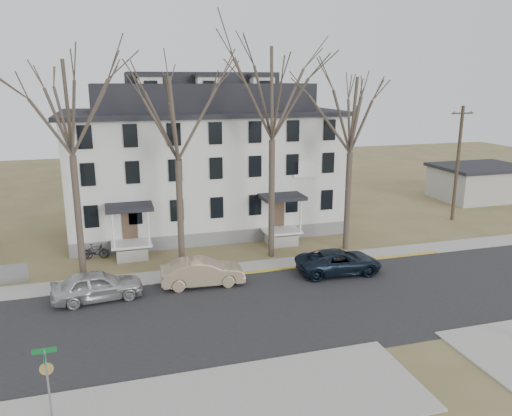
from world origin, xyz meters
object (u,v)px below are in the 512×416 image
object	(u,v)px
tree_center	(272,87)
street_sign	(47,373)
bicycle_left	(94,252)
boarding_house	(203,161)
tree_far_left	(68,101)
tree_mid_left	(176,113)
bicycle_right	(96,252)
car_tan	(203,273)
utility_pole_far	(458,163)
car_navy	(339,262)
tree_mid_right	(352,110)
car_silver	(97,286)

from	to	relation	value
tree_center	street_sign	xyz separation A→B (m)	(-12.51, -13.79, -9.27)
tree_center	bicycle_left	size ratio (longest dim) A/B	8.21
boarding_house	tree_far_left	world-z (taller)	tree_far_left
tree_mid_left	bicycle_right	xyz separation A→B (m)	(-5.29, 2.61, -9.08)
boarding_house	car_tan	bearing A→B (deg)	-101.15
tree_center	bicycle_right	world-z (taller)	tree_center
utility_pole_far	tree_mid_left	bearing A→B (deg)	-169.87
tree_mid_left	car_navy	bearing A→B (deg)	-24.90
tree_far_left	car_tan	distance (m)	12.22
tree_mid_left	street_sign	bearing A→B (deg)	-115.27
tree_far_left	tree_mid_right	world-z (taller)	tree_far_left
car_tan	car_navy	bearing A→B (deg)	-90.49
tree_center	tree_mid_right	world-z (taller)	tree_center
boarding_house	tree_mid_left	distance (m)	9.66
tree_mid_left	car_navy	world-z (taller)	tree_mid_left
tree_center	street_sign	distance (m)	20.80
tree_far_left	car_tan	xyz separation A→B (m)	(6.67, -3.66, -9.56)
boarding_house	bicycle_left	world-z (taller)	boarding_house
bicycle_left	street_sign	xyz separation A→B (m)	(-1.11, -16.51, 1.35)
tree_mid_right	utility_pole_far	world-z (taller)	tree_mid_right
tree_center	bicycle_left	distance (m)	15.81
utility_pole_far	boarding_house	bearing A→B (deg)	169.08
car_tan	utility_pole_far	bearing A→B (deg)	-67.99
street_sign	tree_center	bearing A→B (deg)	47.15
bicycle_right	tree_mid_left	bearing A→B (deg)	-110.38
tree_far_left	car_silver	distance (m)	10.40
bicycle_right	street_sign	xyz separation A→B (m)	(-1.22, -16.40, 1.30)
boarding_house	utility_pole_far	xyz separation A→B (m)	(20.50, -3.95, -0.47)
tree_far_left	car_tan	bearing A→B (deg)	-28.75
bicycle_right	car_silver	bearing A→B (deg)	-172.41
tree_center	car_silver	bearing A→B (deg)	-160.01
street_sign	tree_far_left	bearing A→B (deg)	87.24
tree_center	car_tan	xyz separation A→B (m)	(-5.33, -3.66, -10.30)
utility_pole_far	car_tan	xyz separation A→B (m)	(-22.83, -7.86, -4.12)
utility_pole_far	bicycle_left	xyz separation A→B (m)	(-28.90, -1.48, -4.43)
boarding_house	car_navy	world-z (taller)	boarding_house
bicycle_left	bicycle_right	xyz separation A→B (m)	(0.11, -0.11, 0.05)
tree_far_left	tree_center	size ratio (longest dim) A/B	0.93
tree_mid_left	tree_center	size ratio (longest dim) A/B	0.87
tree_far_left	car_silver	world-z (taller)	tree_far_left
tree_mid_right	tree_mid_left	bearing A→B (deg)	180.00
tree_mid_left	car_tan	bearing A→B (deg)	-79.61
street_sign	tree_mid_right	bearing A→B (deg)	36.80
tree_center	tree_mid_right	bearing A→B (deg)	0.00
utility_pole_far	bicycle_right	distance (m)	29.16
boarding_house	tree_mid_right	distance (m)	12.51
tree_far_left	tree_mid_right	xyz separation A→B (m)	(17.50, 0.00, -0.74)
car_silver	street_sign	bearing A→B (deg)	165.78
tree_far_left	bicycle_right	world-z (taller)	tree_far_left
tree_mid_left	car_silver	distance (m)	10.93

